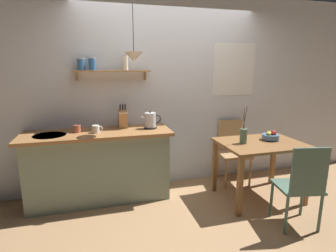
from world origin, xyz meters
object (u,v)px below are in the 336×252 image
at_px(coffee_mug_spare, 96,129).
at_px(pendant_lamp, 134,57).
at_px(dining_chair_near, 302,183).
at_px(fruit_bowl, 271,136).
at_px(electric_kettle, 151,121).
at_px(knife_block, 123,118).
at_px(dining_table, 260,151).
at_px(twig_vase, 244,136).
at_px(dining_chair_far, 232,148).
at_px(coffee_mug_by_sink, 77,129).

height_order(coffee_mug_spare, pendant_lamp, pendant_lamp).
xyz_separation_m(dining_chair_near, coffee_mug_spare, (-2.04, 1.19, 0.44)).
bearing_deg(fruit_bowl, electric_kettle, 163.23).
bearing_deg(fruit_bowl, knife_block, 162.78).
bearing_deg(dining_table, electric_kettle, 158.97).
xyz_separation_m(fruit_bowl, pendant_lamp, (-1.73, 0.30, 1.01)).
distance_m(dining_chair_near, pendant_lamp, 2.31).
relative_size(dining_table, electric_kettle, 4.12).
height_order(twig_vase, knife_block, knife_block).
bearing_deg(dining_chair_far, coffee_mug_spare, -175.36).
bearing_deg(dining_chair_far, dining_chair_near, -87.10).
relative_size(twig_vase, pendant_lamp, 0.72).
xyz_separation_m(dining_table, electric_kettle, (-1.33, 0.51, 0.37)).
xyz_separation_m(dining_chair_far, pendant_lamp, (-1.50, -0.26, 1.32)).
bearing_deg(dining_table, coffee_mug_by_sink, 166.51).
distance_m(coffee_mug_by_sink, coffee_mug_spare, 0.24).
distance_m(fruit_bowl, knife_block, 1.96).
height_order(dining_table, knife_block, knife_block).
distance_m(coffee_mug_by_sink, pendant_lamp, 1.13).
relative_size(dining_chair_far, coffee_mug_by_sink, 7.06).
bearing_deg(coffee_mug_by_sink, pendant_lamp, -14.41).
xyz_separation_m(knife_block, coffee_mug_by_sink, (-0.57, -0.09, -0.08)).
bearing_deg(dining_chair_near, coffee_mug_spare, 149.73).
xyz_separation_m(dining_table, dining_chair_near, (0.02, -0.73, -0.13)).
xyz_separation_m(dining_chair_far, electric_kettle, (-1.28, -0.11, 0.52)).
bearing_deg(coffee_mug_by_sink, knife_block, 9.16).
distance_m(dining_chair_near, fruit_bowl, 0.86).
height_order(dining_table, twig_vase, twig_vase).
height_order(dining_chair_near, pendant_lamp, pendant_lamp).
height_order(fruit_bowl, coffee_mug_spare, coffee_mug_spare).
xyz_separation_m(twig_vase, knife_block, (-1.43, 0.62, 0.18)).
relative_size(dining_table, coffee_mug_by_sink, 8.00).
bearing_deg(coffee_mug_by_sink, dining_table, -13.49).
distance_m(dining_table, fruit_bowl, 0.26).
bearing_deg(dining_chair_near, coffee_mug_by_sink, 150.73).
height_order(dining_table, dining_chair_far, dining_chair_far).
distance_m(electric_kettle, pendant_lamp, 0.85).
bearing_deg(electric_kettle, pendant_lamp, -145.37).
xyz_separation_m(dining_chair_far, fruit_bowl, (0.23, -0.57, 0.31)).
bearing_deg(coffee_mug_spare, dining_chair_far, 4.64).
height_order(dining_table, coffee_mug_spare, coffee_mug_spare).
xyz_separation_m(dining_chair_far, knife_block, (-1.63, 0.01, 0.54)).
distance_m(dining_chair_near, electric_kettle, 1.90).
height_order(twig_vase, pendant_lamp, pendant_lamp).
relative_size(electric_kettle, coffee_mug_spare, 1.96).
bearing_deg(dining_chair_far, pendant_lamp, -170.07).
xyz_separation_m(dining_chair_near, fruit_bowl, (0.17, 0.79, 0.30)).
distance_m(dining_chair_near, coffee_mug_spare, 2.41).
xyz_separation_m(dining_table, fruit_bowl, (0.18, 0.06, 0.17)).
xyz_separation_m(dining_chair_far, coffee_mug_by_sink, (-2.20, -0.08, 0.46)).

